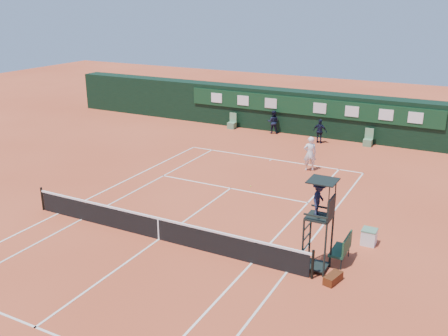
{
  "coord_description": "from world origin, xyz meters",
  "views": [
    {
      "loc": [
        10.7,
        -14.82,
        9.24
      ],
      "look_at": [
        -0.17,
        6.0,
        1.2
      ],
      "focal_mm": 40.0,
      "sensor_mm": 36.0,
      "label": 1
    }
  ],
  "objects_px": {
    "tennis_net": "(159,228)",
    "player_bench": "(343,248)",
    "player": "(310,154)",
    "umpire_chair": "(320,206)",
    "cooler": "(369,237)"
  },
  "relations": [
    {
      "from": "tennis_net",
      "to": "player_bench",
      "type": "distance_m",
      "value": 7.2
    },
    {
      "from": "player_bench",
      "to": "player",
      "type": "xyz_separation_m",
      "value": [
        -4.37,
        9.37,
        0.39
      ]
    },
    {
      "from": "umpire_chair",
      "to": "cooler",
      "type": "height_order",
      "value": "umpire_chair"
    },
    {
      "from": "umpire_chair",
      "to": "cooler",
      "type": "relative_size",
      "value": 5.3
    },
    {
      "from": "tennis_net",
      "to": "player",
      "type": "relative_size",
      "value": 6.55
    },
    {
      "from": "tennis_net",
      "to": "player_bench",
      "type": "height_order",
      "value": "same"
    },
    {
      "from": "cooler",
      "to": "player",
      "type": "height_order",
      "value": "player"
    },
    {
      "from": "tennis_net",
      "to": "player",
      "type": "height_order",
      "value": "player"
    },
    {
      "from": "tennis_net",
      "to": "umpire_chair",
      "type": "relative_size",
      "value": 3.77
    },
    {
      "from": "player",
      "to": "tennis_net",
      "type": "bearing_deg",
      "value": 47.48
    },
    {
      "from": "umpire_chair",
      "to": "cooler",
      "type": "xyz_separation_m",
      "value": [
        1.27,
        2.82,
        -2.13
      ]
    },
    {
      "from": "umpire_chair",
      "to": "cooler",
      "type": "bearing_deg",
      "value": 65.72
    },
    {
      "from": "umpire_chair",
      "to": "player",
      "type": "distance_m",
      "value": 11.03
    },
    {
      "from": "tennis_net",
      "to": "player_bench",
      "type": "xyz_separation_m",
      "value": [
        7.02,
        1.61,
        0.09
      ]
    },
    {
      "from": "cooler",
      "to": "player",
      "type": "relative_size",
      "value": 0.33
    }
  ]
}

